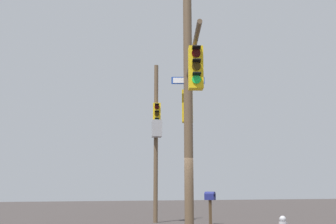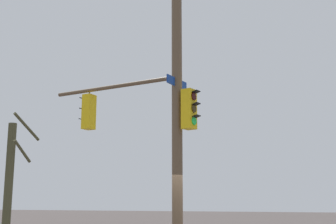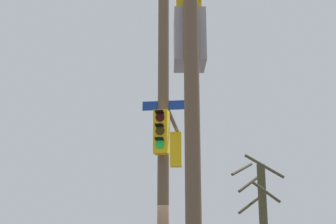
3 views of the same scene
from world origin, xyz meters
name	(u,v)px [view 1 (image 1 of 3)]	position (x,y,z in m)	size (l,w,h in m)	color
main_signal_pole_assembly	(193,75)	(0.15, -0.78, 5.14)	(4.79, 4.94, 9.95)	brown
secondary_pole_assembly	(156,132)	(0.84, 5.70, 4.18)	(0.53, 0.78, 7.53)	brown
mailbox	(210,199)	(2.79, 4.00, 1.11)	(0.47, 0.49, 1.41)	#4C3823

